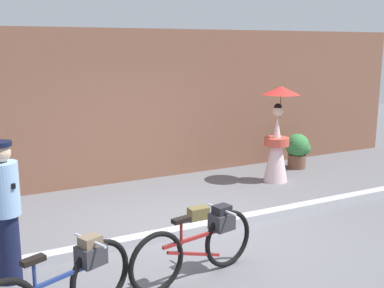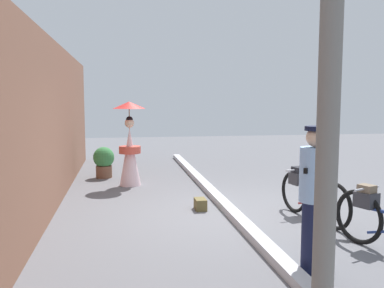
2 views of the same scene
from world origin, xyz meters
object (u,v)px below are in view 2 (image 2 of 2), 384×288
Objects in this scene: bicycle_near_officer at (310,193)px; potted_plant_by_door at (104,161)px; utility_pole at (331,41)px; backpack_on_pavement at (201,204)px; person_with_parasol at (130,145)px; person_officer at (314,195)px.

bicycle_near_officer reaches higher than potted_plant_by_door.
potted_plant_by_door is at bearing 15.28° from utility_pole.
potted_plant_by_door reaches higher than backpack_on_pavement.
backpack_on_pavement is (-3.45, -1.80, -0.32)m from potted_plant_by_door.
person_with_parasol is (3.26, 2.83, 0.50)m from bicycle_near_officer.
utility_pole is (-6.44, -1.43, 1.48)m from person_with_parasol.
bicycle_near_officer is 1.89m from backpack_on_pavement.
person_with_parasol is 2.79m from backpack_on_pavement.
backpack_on_pavement is at bearing -152.50° from potted_plant_by_door.
person_officer reaches higher than potted_plant_by_door.
backpack_on_pavement is 4.66m from utility_pole.
utility_pole is (-3.19, 1.40, 1.97)m from bicycle_near_officer.
potted_plant_by_door is 0.16× the size of utility_pole.
person_officer is at bearing -159.92° from person_with_parasol.
potted_plant_by_door is (4.32, 3.45, -0.00)m from bicycle_near_officer.
bicycle_near_officer is at bearing -139.03° from person_with_parasol.
person_officer reaches higher than bicycle_near_officer.
potted_plant_by_door is at bearing 21.91° from person_officer.
person_officer is 5.59m from person_with_parasol.
bicycle_near_officer is at bearing -117.66° from backpack_on_pavement.
person_with_parasol is 1.33m from potted_plant_by_door.
utility_pole is at bearing -176.45° from backpack_on_pavement.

